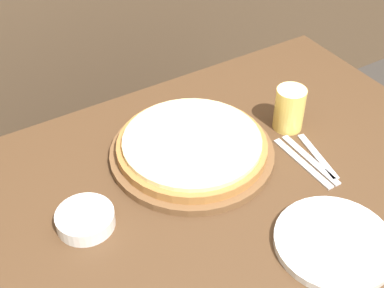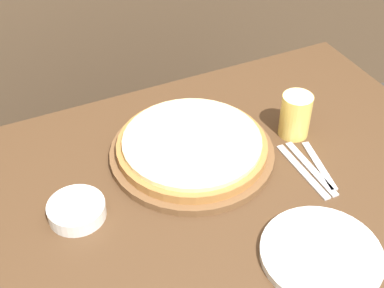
{
  "view_description": "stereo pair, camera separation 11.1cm",
  "coord_description": "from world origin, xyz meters",
  "views": [
    {
      "loc": [
        -0.53,
        -0.76,
        1.68
      ],
      "look_at": [
        0.0,
        0.11,
        0.81
      ],
      "focal_mm": 50.0,
      "sensor_mm": 36.0,
      "label": 1
    },
    {
      "loc": [
        -0.43,
        -0.81,
        1.68
      ],
      "look_at": [
        0.0,
        0.11,
        0.81
      ],
      "focal_mm": 50.0,
      "sensor_mm": 36.0,
      "label": 2
    }
  ],
  "objects": [
    {
      "name": "beer_glass",
      "position": [
        0.29,
        0.08,
        0.84
      ],
      "size": [
        0.08,
        0.08,
        0.12
      ],
      "color": "#E5C65B",
      "rests_on": "dining_table"
    },
    {
      "name": "fork",
      "position": [
        0.22,
        -0.06,
        0.77
      ],
      "size": [
        0.02,
        0.21,
        0.0
      ],
      "color": "silver",
      "rests_on": "dining_table"
    },
    {
      "name": "pizza_on_board",
      "position": [
        0.0,
        0.11,
        0.8
      ],
      "size": [
        0.42,
        0.42,
        0.06
      ],
      "color": "brown",
      "rests_on": "dining_table"
    },
    {
      "name": "dinner_knife",
      "position": [
        0.25,
        -0.06,
        0.77
      ],
      "size": [
        0.02,
        0.21,
        0.0
      ],
      "color": "silver",
      "rests_on": "dining_table"
    },
    {
      "name": "dinner_plate",
      "position": [
        0.11,
        -0.29,
        0.78
      ],
      "size": [
        0.26,
        0.26,
        0.02
      ],
      "color": "silver",
      "rests_on": "dining_table"
    },
    {
      "name": "dining_table",
      "position": [
        0.0,
        0.0,
        0.38
      ],
      "size": [
        1.32,
        0.89,
        0.77
      ],
      "color": "#4C331E",
      "rests_on": "ground_plane"
    },
    {
      "name": "side_bowl",
      "position": [
        -0.32,
        0.04,
        0.79
      ],
      "size": [
        0.13,
        0.13,
        0.04
      ],
      "color": "silver",
      "rests_on": "dining_table"
    },
    {
      "name": "spoon",
      "position": [
        0.27,
        -0.06,
        0.77
      ],
      "size": [
        0.05,
        0.18,
        0.0
      ],
      "color": "silver",
      "rests_on": "dining_table"
    }
  ]
}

